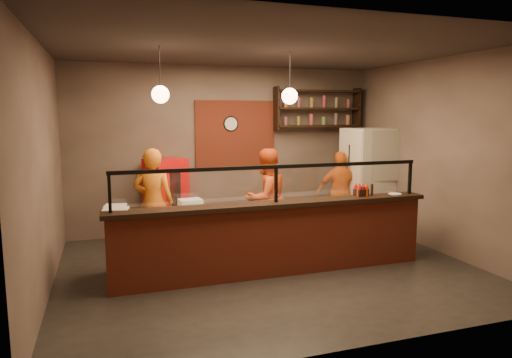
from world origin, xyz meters
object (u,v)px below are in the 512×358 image
object	(u,v)px
red_cooler	(166,199)
pizza_dough	(308,202)
cook_mid	(266,198)
condiment_caddy	(361,192)
pepper_mill	(372,190)
cook_right	(341,193)
fridge	(368,180)
wall_clock	(231,124)
cook_left	(153,203)

from	to	relation	value
red_cooler	pizza_dough	xyz separation A→B (m)	(2.00, -1.85, 0.16)
cook_mid	condiment_caddy	xyz separation A→B (m)	(1.07, -1.28, 0.26)
cook_mid	pepper_mill	distance (m)	1.83
cook_mid	cook_right	xyz separation A→B (m)	(1.69, 0.46, -0.06)
cook_mid	cook_right	distance (m)	1.75
condiment_caddy	pizza_dough	bearing A→B (deg)	139.07
fridge	pizza_dough	bearing A→B (deg)	-151.19
red_cooler	condiment_caddy	world-z (taller)	red_cooler
wall_clock	condiment_caddy	distance (m)	3.15
cook_right	pepper_mill	xyz separation A→B (m)	(-0.46, -1.78, 0.36)
pizza_dough	pepper_mill	distance (m)	1.00
pizza_dough	cook_right	bearing A→B (deg)	44.09
cook_right	pepper_mill	distance (m)	1.88
cook_left	cook_right	xyz separation A→B (m)	(3.57, 0.36, -0.09)
cook_left	cook_mid	distance (m)	1.88
cook_mid	red_cooler	size ratio (longest dim) A/B	1.15
red_cooler	condiment_caddy	distance (m)	3.57
cook_left	condiment_caddy	size ratio (longest dim) A/B	9.16
cook_mid	wall_clock	bearing A→B (deg)	-100.03
red_cooler	condiment_caddy	bearing A→B (deg)	-67.26
fridge	cook_left	bearing A→B (deg)	-179.57
wall_clock	red_cooler	size ratio (longest dim) A/B	0.20
cook_mid	pizza_dough	size ratio (longest dim) A/B	3.38
cook_left	pepper_mill	world-z (taller)	cook_left
cook_mid	pepper_mill	bearing A→B (deg)	113.73
condiment_caddy	pepper_mill	bearing A→B (deg)	-14.76
cook_right	condiment_caddy	xyz separation A→B (m)	(-0.62, -1.74, 0.32)
pepper_mill	cook_left	bearing A→B (deg)	155.34
cook_mid	fridge	size ratio (longest dim) A/B	0.85
red_cooler	pepper_mill	bearing A→B (deg)	-66.06
cook_mid	pizza_dough	bearing A→B (deg)	101.99
fridge	wall_clock	bearing A→B (deg)	154.45
condiment_caddy	pepper_mill	size ratio (longest dim) A/B	1.07
pepper_mill	pizza_dough	bearing A→B (deg)	143.38
pizza_dough	pepper_mill	xyz separation A→B (m)	(0.78, -0.58, 0.24)
red_cooler	pizza_dough	bearing A→B (deg)	-67.68
wall_clock	cook_mid	size ratio (longest dim) A/B	0.18
cook_mid	pizza_dough	distance (m)	0.87
cook_mid	fridge	bearing A→B (deg)	171.83
cook_mid	red_cooler	world-z (taller)	cook_mid
cook_left	cook_right	size ratio (longest dim) A/B	1.11
wall_clock	pizza_dough	bearing A→B (deg)	-72.54
cook_right	pepper_mill	world-z (taller)	cook_right
wall_clock	cook_right	size ratio (longest dim) A/B	0.19
fridge	condiment_caddy	distance (m)	2.10
pepper_mill	red_cooler	bearing A→B (deg)	138.86
cook_left	condiment_caddy	world-z (taller)	cook_left
red_cooler	condiment_caddy	xyz separation A→B (m)	(2.62, -2.39, 0.37)
pepper_mill	condiment_caddy	bearing A→B (deg)	165.24
cook_left	condiment_caddy	xyz separation A→B (m)	(2.95, -1.39, 0.23)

